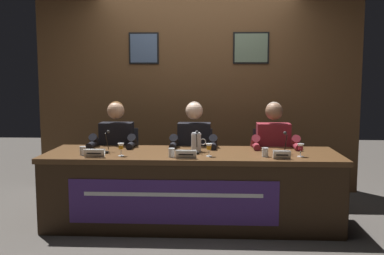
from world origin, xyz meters
The scene contains 22 objects.
ground_plane centered at (0.00, 0.00, 0.00)m, with size 12.00×12.00×0.00m, color #4C4742.
wall_back_panelled centered at (0.00, 1.34, 1.30)m, with size 4.11×0.14×2.60m.
conference_table centered at (0.00, -0.11, 0.50)m, with size 2.91×0.86×0.73m.
chair_left centered at (-0.87, 0.61, 0.42)m, with size 0.44×0.44×0.88m.
panelist_left centered at (-0.87, 0.42, 0.70)m, with size 0.51×0.48×1.21m.
nameplate_left centered at (-0.90, -0.31, 0.77)m, with size 0.19×0.06×0.08m.
juice_glass_left centered at (-0.66, -0.23, 0.81)m, with size 0.06×0.06×0.12m.
water_cup_left centered at (-1.04, -0.21, 0.77)m, with size 0.06×0.06×0.08m.
microphone_left centered at (-0.85, -0.06, 0.80)m, with size 0.06×0.17×0.22m.
chair_center centered at (0.00, 0.61, 0.42)m, with size 0.44×0.44×0.88m.
panelist_center centered at (0.00, 0.42, 0.70)m, with size 0.51×0.48×1.21m.
nameplate_center centered at (-0.04, -0.33, 0.77)m, with size 0.19×0.06×0.08m.
juice_glass_center centered at (0.17, -0.21, 0.81)m, with size 0.06×0.06×0.12m.
water_cup_center centered at (-0.18, -0.27, 0.77)m, with size 0.06×0.06×0.08m.
microphone_center centered at (0.05, -0.05, 0.80)m, with size 0.06×0.17×0.22m.
chair_right centered at (0.87, 0.61, 0.42)m, with size 0.44×0.44×0.88m.
panelist_right centered at (0.87, 0.42, 0.70)m, with size 0.51×0.48×1.21m.
nameplate_right centered at (0.84, -0.31, 0.77)m, with size 0.16×0.06×0.08m.
juice_glass_right centered at (1.03, -0.18, 0.81)m, with size 0.06×0.06×0.12m.
water_cup_right centered at (0.70, -0.20, 0.77)m, with size 0.06×0.06×0.08m.
microphone_right centered at (0.92, -0.08, 0.80)m, with size 0.06×0.17×0.22m.
water_pitcher_central centered at (0.04, 0.06, 0.82)m, with size 0.15×0.10×0.21m.
Camera 1 is at (0.22, -4.29, 1.48)m, focal length 40.90 mm.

